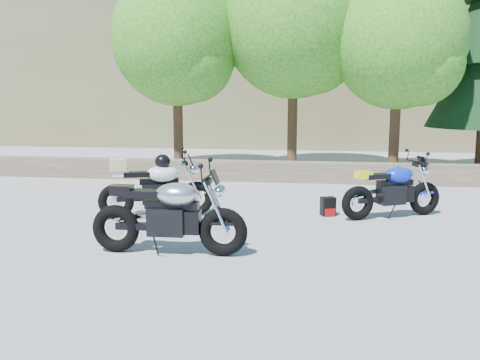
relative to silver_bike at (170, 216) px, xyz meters
name	(u,v)px	position (x,y,z in m)	size (l,w,h in m)	color
ground	(218,237)	(0.51, 0.96, -0.54)	(90.00, 90.00, 0.00)	gray
stone_wall	(257,171)	(0.51, 6.46, -0.29)	(22.00, 0.55, 0.50)	brown
hillside	(342,9)	(3.51, 28.96, 6.96)	(80.00, 30.00, 15.00)	brown
tree_decid_left	(180,43)	(-1.88, 8.10, 3.09)	(3.67, 3.67, 5.62)	#382314
tree_decid_mid	(298,28)	(1.42, 8.50, 3.50)	(4.08, 4.08, 6.24)	#382314
tree_decid_right	(403,44)	(4.22, 7.90, 2.96)	(3.54, 3.54, 5.41)	#382314
silver_bike	(170,216)	(0.00, 0.00, 0.00)	(2.22, 0.70, 1.12)	black
white_bike	(156,187)	(-0.85, 2.14, 0.02)	(2.01, 0.90, 1.15)	black
blue_bike	(393,191)	(3.39, 2.73, -0.05)	(1.88, 1.02, 1.01)	black
backpack	(328,207)	(2.24, 2.71, -0.38)	(0.30, 0.28, 0.34)	black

